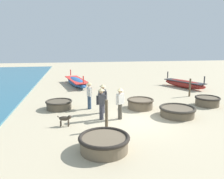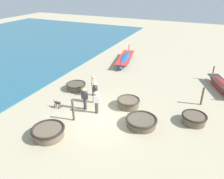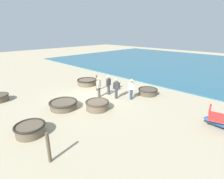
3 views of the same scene
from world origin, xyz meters
name	(u,v)px [view 1 (image 1 of 3)]	position (x,y,z in m)	size (l,w,h in m)	color
ground_plane	(133,120)	(0.00, 0.00, 0.00)	(80.00, 80.00, 0.00)	#BCAD8C
coracle_beside_post	(104,142)	(-1.94, -2.97, 0.32)	(1.90, 1.90, 0.59)	brown
coracle_center	(140,103)	(1.03, 2.03, 0.32)	(1.62, 1.62, 0.60)	brown
coracle_far_right	(207,101)	(5.45, 1.88, 0.31)	(1.55, 1.55, 0.57)	brown
coracle_front_left	(59,104)	(-3.84, 2.85, 0.28)	(1.60, 1.60, 0.52)	brown
coracle_weathered	(177,111)	(2.56, 0.24, 0.29)	(1.94, 1.94, 0.52)	brown
long_boat_ochre_hull	(76,82)	(-2.60, 10.66, 0.36)	(2.34, 5.90, 1.26)	#285693
long_boat_red_hull	(184,84)	(7.00, 7.70, 0.37)	(2.56, 4.31, 1.29)	maroon
fisherman_standing_right	(89,93)	(-2.03, 2.51, 0.96)	(0.36, 0.52, 1.67)	#2D425B
fisherman_crouching	(101,102)	(-1.57, 0.48, 0.96)	(0.53, 0.36, 1.67)	#383842
fisherman_by_coracle	(103,97)	(-1.34, 1.56, 0.96)	(0.46, 0.37, 1.67)	#383842
fisherman_standing_left	(120,101)	(-0.60, 0.36, 0.96)	(0.49, 0.36, 1.67)	#4C473D
dog	(65,119)	(-3.40, -0.19, 0.37)	(0.68, 0.26, 0.55)	#3D3328
mooring_post_shoreline	(106,115)	(-1.54, -0.99, 0.70)	(0.14, 0.14, 1.41)	brown
mooring_post_inland	(190,88)	(5.69, 4.45, 0.68)	(0.14, 0.14, 1.36)	brown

